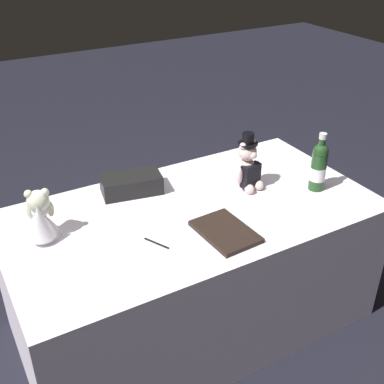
# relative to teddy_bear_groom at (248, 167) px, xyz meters

# --- Properties ---
(ground_plane) EXTENTS (12.00, 12.00, 0.00)m
(ground_plane) POSITION_rel_teddy_bear_groom_xyz_m (-0.36, -0.05, -0.83)
(ground_plane) COLOR black
(reception_table) EXTENTS (1.79, 0.94, 0.71)m
(reception_table) POSITION_rel_teddy_bear_groom_xyz_m (-0.36, -0.05, -0.47)
(reception_table) COLOR white
(reception_table) RESTS_ON ground_plane
(teddy_bear_groom) EXTENTS (0.16, 0.15, 0.30)m
(teddy_bear_groom) POSITION_rel_teddy_bear_groom_xyz_m (0.00, 0.00, 0.00)
(teddy_bear_groom) COLOR beige
(teddy_bear_groom) RESTS_ON reception_table
(teddy_bear_bride) EXTENTS (0.17, 0.21, 0.24)m
(teddy_bear_bride) POSITION_rel_teddy_bear_groom_xyz_m (-1.04, 0.08, -0.02)
(teddy_bear_bride) COLOR white
(teddy_bear_bride) RESTS_ON reception_table
(champagne_bottle) EXTENTS (0.08, 0.08, 0.31)m
(champagne_bottle) POSITION_rel_teddy_bear_groom_xyz_m (0.30, -0.19, 0.01)
(champagne_bottle) COLOR #1D411C
(champagne_bottle) RESTS_ON reception_table
(signing_pen) EXTENTS (0.07, 0.13, 0.01)m
(signing_pen) POSITION_rel_teddy_bear_groom_xyz_m (-0.63, -0.21, -0.11)
(signing_pen) COLOR black
(signing_pen) RESTS_ON reception_table
(gift_case_black) EXTENTS (0.32, 0.21, 0.10)m
(gift_case_black) POSITION_rel_teddy_bear_groom_xyz_m (-0.54, 0.25, -0.07)
(gift_case_black) COLOR black
(gift_case_black) RESTS_ON reception_table
(guestbook) EXTENTS (0.22, 0.31, 0.02)m
(guestbook) POSITION_rel_teddy_bear_groom_xyz_m (-0.32, -0.30, -0.11)
(guestbook) COLOR black
(guestbook) RESTS_ON reception_table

